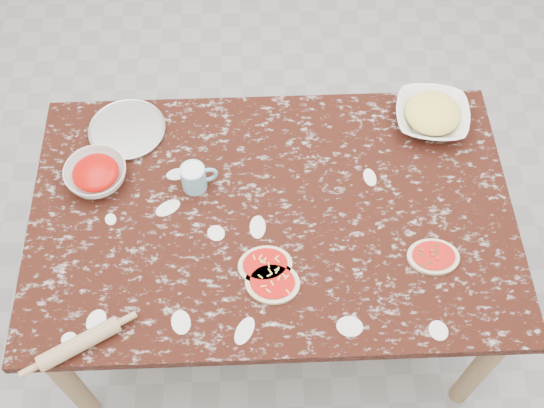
% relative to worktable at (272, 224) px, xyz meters
% --- Properties ---
extents(ground, '(4.00, 4.00, 0.00)m').
position_rel_worktable_xyz_m(ground, '(0.00, 0.00, -0.67)').
color(ground, gray).
extents(worktable, '(1.60, 1.00, 0.75)m').
position_rel_worktable_xyz_m(worktable, '(0.00, 0.00, 0.00)').
color(worktable, black).
rests_on(worktable, ground).
extents(pizza_tray, '(0.34, 0.34, 0.01)m').
position_rel_worktable_xyz_m(pizza_tray, '(-0.50, 0.36, 0.09)').
color(pizza_tray, '#B2B2B7').
rests_on(pizza_tray, worktable).
extents(sauce_bowl, '(0.25, 0.25, 0.07)m').
position_rel_worktable_xyz_m(sauce_bowl, '(-0.59, 0.15, 0.12)').
color(sauce_bowl, white).
rests_on(sauce_bowl, worktable).
extents(cheese_bowl, '(0.30, 0.30, 0.06)m').
position_rel_worktable_xyz_m(cheese_bowl, '(0.58, 0.36, 0.11)').
color(cheese_bowl, white).
rests_on(cheese_bowl, worktable).
extents(flour_mug, '(0.12, 0.08, 0.10)m').
position_rel_worktable_xyz_m(flour_mug, '(-0.25, 0.11, 0.13)').
color(flour_mug, '#77B5CE').
rests_on(flour_mug, worktable).
extents(pizza_left, '(0.18, 0.15, 0.02)m').
position_rel_worktable_xyz_m(pizza_left, '(-0.03, -0.20, 0.09)').
color(pizza_left, beige).
rests_on(pizza_left, worktable).
extents(pizza_mid, '(0.19, 0.16, 0.02)m').
position_rel_worktable_xyz_m(pizza_mid, '(-0.01, -0.26, 0.09)').
color(pizza_mid, beige).
rests_on(pizza_mid, worktable).
extents(pizza_right, '(0.17, 0.13, 0.02)m').
position_rel_worktable_xyz_m(pizza_right, '(0.50, -0.19, 0.09)').
color(pizza_right, beige).
rests_on(pizza_right, worktable).
extents(rolling_pin, '(0.24, 0.16, 0.05)m').
position_rel_worktable_xyz_m(rolling_pin, '(-0.58, -0.44, 0.11)').
color(rolling_pin, tan).
rests_on(rolling_pin, worktable).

